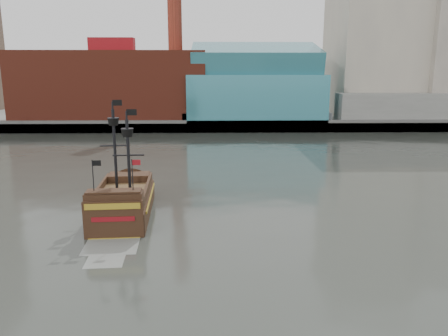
{
  "coord_description": "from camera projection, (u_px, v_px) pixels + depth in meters",
  "views": [
    {
      "loc": [
        0.82,
        -29.62,
        13.15
      ],
      "look_at": [
        1.72,
        10.68,
        4.0
      ],
      "focal_mm": 35.0,
      "sensor_mm": 36.0,
      "label": 1
    }
  ],
  "objects": [
    {
      "name": "seawall",
      "position": [
        210.0,
        126.0,
        92.42
      ],
      "size": [
        220.0,
        1.0,
        2.6
      ],
      "primitive_type": "cube",
      "color": "#4C4C49",
      "rests_on": "ground"
    },
    {
      "name": "promenade_far",
      "position": [
        211.0,
        114.0,
        121.25
      ],
      "size": [
        220.0,
        60.0,
        2.0
      ],
      "primitive_type": "cube",
      "color": "slate",
      "rests_on": "ground"
    },
    {
      "name": "ground",
      "position": [
        204.0,
        254.0,
        31.77
      ],
      "size": [
        400.0,
        400.0,
        0.0
      ],
      "primitive_type": "plane",
      "color": "#2A2D28",
      "rests_on": "ground"
    },
    {
      "name": "skyline",
      "position": [
        231.0,
        22.0,
        108.9
      ],
      "size": [
        149.0,
        45.0,
        62.0
      ],
      "color": "brown",
      "rests_on": "promenade_far"
    },
    {
      "name": "pirate_ship",
      "position": [
        123.0,
        205.0,
        39.99
      ],
      "size": [
        5.55,
        15.24,
        11.21
      ],
      "rotation": [
        0.0,
        0.0,
        0.07
      ],
      "color": "black",
      "rests_on": "ground"
    }
  ]
}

